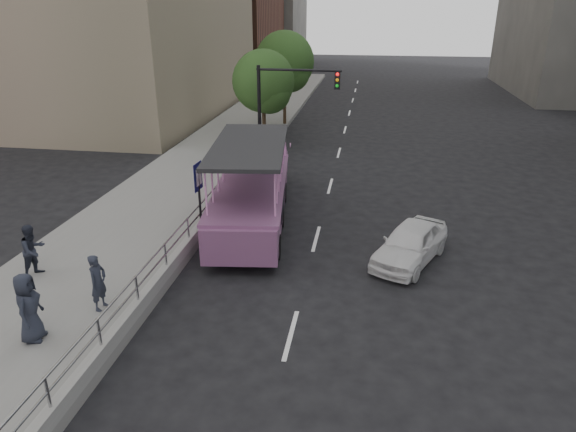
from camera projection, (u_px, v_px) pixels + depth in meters
name	position (u px, v px, depth m)	size (l,w,h in m)	color
ground	(268.00, 292.00, 15.26)	(160.00, 160.00, 0.00)	black
sidewalk	(193.00, 176.00, 25.19)	(5.50, 80.00, 0.30)	gray
kerb_wall	(189.00, 242.00, 17.37)	(0.24, 30.00, 0.36)	#AFB0AA
guardrail	(188.00, 224.00, 17.12)	(0.07, 22.00, 0.71)	#A3A3A7
duck_boat	(254.00, 186.00, 20.41)	(3.65, 10.25, 3.33)	black
car	(410.00, 243.00, 16.88)	(1.54, 3.82, 1.30)	white
pedestrian_near	(98.00, 282.00, 13.62)	(0.58, 0.38, 1.58)	#272B39
pedestrian_mid	(33.00, 250.00, 15.34)	(0.80, 0.62, 1.64)	#272B39
pedestrian_far	(28.00, 308.00, 12.30)	(0.87, 0.57, 1.79)	#272B39
parking_sign	(199.00, 194.00, 17.74)	(0.09, 0.67, 2.98)	black
traffic_signal	(282.00, 101.00, 25.60)	(4.20, 0.32, 5.20)	black
street_tree_near	(265.00, 84.00, 28.84)	(3.52, 3.52, 5.72)	#382519
street_tree_far	(286.00, 64.00, 34.10)	(3.97, 3.97, 6.45)	#382519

